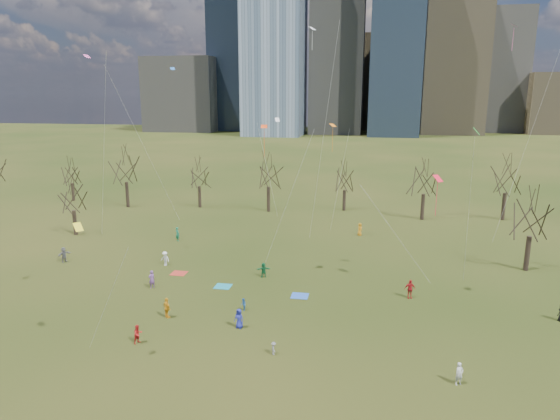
% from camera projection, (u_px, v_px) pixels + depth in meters
% --- Properties ---
extents(ground, '(500.00, 500.00, 0.00)m').
position_uv_depth(ground, '(254.00, 324.00, 41.37)').
color(ground, black).
rests_on(ground, ground).
extents(downtown_skyline, '(212.50, 78.00, 118.00)m').
position_uv_depth(downtown_skyline, '(351.00, 49.00, 234.64)').
color(downtown_skyline, slate).
rests_on(downtown_skyline, ground).
extents(bare_tree_row, '(113.04, 29.80, 9.50)m').
position_uv_depth(bare_tree_row, '(309.00, 178.00, 75.64)').
color(bare_tree_row, black).
rests_on(bare_tree_row, ground).
extents(blanket_teal, '(1.60, 1.50, 0.03)m').
position_uv_depth(blanket_teal, '(223.00, 286.00, 49.48)').
color(blanket_teal, teal).
rests_on(blanket_teal, ground).
extents(blanket_navy, '(1.60, 1.50, 0.03)m').
position_uv_depth(blanket_navy, '(300.00, 296.00, 47.17)').
color(blanket_navy, blue).
rests_on(blanket_navy, ground).
extents(blanket_crimson, '(1.60, 1.50, 0.03)m').
position_uv_depth(blanket_crimson, '(179.00, 273.00, 53.08)').
color(blanket_crimson, '#B32F23').
rests_on(blanket_crimson, ground).
extents(person_0, '(0.91, 0.70, 1.66)m').
position_uv_depth(person_0, '(239.00, 318.00, 40.58)').
color(person_0, navy).
rests_on(person_0, ground).
extents(person_1, '(0.68, 0.60, 1.56)m').
position_uv_depth(person_1, '(459.00, 374.00, 32.67)').
color(person_1, silver).
rests_on(person_1, ground).
extents(person_2, '(0.85, 0.91, 1.50)m').
position_uv_depth(person_2, '(138.00, 334.00, 38.12)').
color(person_2, red).
rests_on(person_2, ground).
extents(person_3, '(0.59, 0.72, 0.98)m').
position_uv_depth(person_3, '(274.00, 348.00, 36.52)').
color(person_3, slate).
rests_on(person_3, ground).
extents(person_4, '(1.11, 1.00, 1.81)m').
position_uv_depth(person_4, '(167.00, 308.00, 42.38)').
color(person_4, orange).
rests_on(person_4, ground).
extents(person_5, '(1.53, 0.96, 1.57)m').
position_uv_depth(person_5, '(264.00, 270.00, 51.87)').
color(person_5, '#176839').
rests_on(person_5, ground).
extents(person_7, '(0.72, 0.79, 1.82)m').
position_uv_depth(person_7, '(152.00, 279.00, 48.93)').
color(person_7, '#7F4C99').
rests_on(person_7, ground).
extents(person_8, '(0.55, 0.63, 1.11)m').
position_uv_depth(person_8, '(243.00, 304.00, 43.94)').
color(person_8, '#24589C').
rests_on(person_8, ground).
extents(person_9, '(1.16, 0.85, 1.62)m').
position_uv_depth(person_9, '(165.00, 258.00, 55.38)').
color(person_9, white).
rests_on(person_9, ground).
extents(person_10, '(1.13, 0.67, 1.80)m').
position_uv_depth(person_10, '(410.00, 289.00, 46.51)').
color(person_10, '#AF191D').
rests_on(person_10, ground).
extents(person_11, '(1.11, 1.69, 1.74)m').
position_uv_depth(person_11, '(64.00, 255.00, 56.52)').
color(person_11, slate).
rests_on(person_11, ground).
extents(person_12, '(0.89, 1.00, 1.73)m').
position_uv_depth(person_12, '(360.00, 229.00, 67.13)').
color(person_12, orange).
rests_on(person_12, ground).
extents(person_13, '(0.80, 0.77, 1.85)m').
position_uv_depth(person_13, '(177.00, 234.00, 64.56)').
color(person_13, '#1A7654').
rests_on(person_13, ground).
extents(kites_airborne, '(63.31, 44.16, 24.68)m').
position_uv_depth(kites_airborne, '(292.00, 157.00, 52.97)').
color(kites_airborne, '#EA4613').
rests_on(kites_airborne, ground).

